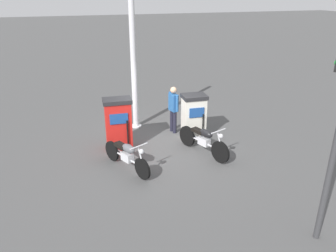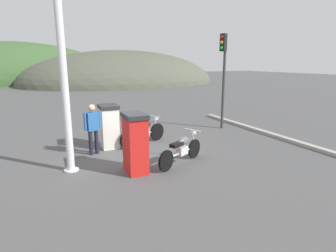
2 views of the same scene
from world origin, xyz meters
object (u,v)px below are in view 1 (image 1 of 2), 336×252
object	(u,v)px
motorcycle_near_pump	(127,155)
fuel_pump_near	(118,124)
motorcycle_far_pump	(204,140)
fuel_pump_far	(194,116)
canopy_support_pole	(134,64)
attendant_person	(173,107)

from	to	relation	value
motorcycle_near_pump	fuel_pump_near	bearing A→B (deg)	177.98
fuel_pump_near	motorcycle_near_pump	size ratio (longest dim) A/B	0.88
motorcycle_near_pump	motorcycle_far_pump	size ratio (longest dim) A/B	0.93
fuel_pump_far	canopy_support_pole	xyz separation A→B (m)	(-1.57, -1.61, 1.55)
fuel_pump_near	attendant_person	distance (m)	2.14
canopy_support_pole	motorcycle_far_pump	bearing A→B (deg)	27.41
attendant_person	canopy_support_pole	size ratio (longest dim) A/B	0.34
motorcycle_near_pump	canopy_support_pole	distance (m)	3.65
motorcycle_far_pump	canopy_support_pole	distance (m)	3.65
fuel_pump_near	attendant_person	world-z (taller)	attendant_person
fuel_pump_far	canopy_support_pole	size ratio (longest dim) A/B	0.32
motorcycle_near_pump	attendant_person	size ratio (longest dim) A/B	1.13
motorcycle_near_pump	attendant_person	bearing A→B (deg)	135.06
motorcycle_far_pump	canopy_support_pole	bearing A→B (deg)	-152.59
attendant_person	motorcycle_far_pump	bearing A→B (deg)	9.41
fuel_pump_near	canopy_support_pole	xyz separation A→B (m)	(-1.57, 0.90, 1.49)
attendant_person	fuel_pump_near	bearing A→B (deg)	-71.81
motorcycle_far_pump	fuel_pump_far	bearing A→B (deg)	172.09
fuel_pump_far	attendant_person	bearing A→B (deg)	-144.25
motorcycle_near_pump	motorcycle_far_pump	distance (m)	2.40
attendant_person	canopy_support_pole	distance (m)	2.00
fuel_pump_near	motorcycle_far_pump	world-z (taller)	fuel_pump_near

